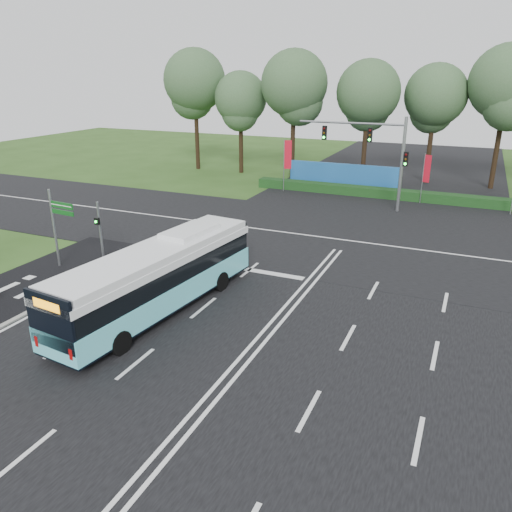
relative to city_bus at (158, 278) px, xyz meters
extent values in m
plane|color=#2D4D19|center=(4.92, 0.98, -1.62)|extent=(120.00, 120.00, 0.00)
cube|color=black|center=(4.92, 0.98, -1.60)|extent=(20.00, 120.00, 0.04)
cube|color=black|center=(4.92, 12.98, -1.60)|extent=(120.00, 14.00, 0.05)
cube|color=black|center=(-7.58, -2.02, -1.59)|extent=(5.00, 18.00, 0.06)
cube|color=gray|center=(-5.18, -2.02, -1.56)|extent=(0.25, 18.00, 0.12)
cube|color=#61D6E2|center=(0.00, 0.02, -0.62)|extent=(3.57, 11.40, 1.03)
cube|color=black|center=(0.00, 0.02, -1.09)|extent=(3.54, 11.34, 0.28)
cube|color=black|center=(0.00, 0.02, 0.31)|extent=(3.45, 11.22, 0.89)
cube|color=white|center=(0.00, 0.02, 0.87)|extent=(3.57, 11.40, 0.33)
cube|color=white|center=(0.00, 0.02, 1.20)|extent=(3.47, 10.95, 0.33)
cube|color=white|center=(0.26, 2.34, 1.48)|extent=(1.80, 2.95, 0.23)
cube|color=black|center=(-0.61, -5.50, 0.36)|extent=(2.27, 0.37, 2.06)
cube|color=orange|center=(-0.62, -5.54, 1.01)|extent=(1.31, 0.20, 0.33)
cylinder|color=black|center=(-0.73, 3.29, -1.14)|extent=(0.37, 0.99, 0.97)
cylinder|color=black|center=(1.44, 3.05, -1.14)|extent=(0.37, 0.99, 0.97)
cylinder|color=black|center=(-1.47, -3.39, -1.14)|extent=(0.37, 0.99, 0.97)
cylinder|color=black|center=(0.69, -3.63, -1.14)|extent=(0.37, 0.99, 0.97)
cylinder|color=gray|center=(-6.70, 4.22, 0.05)|extent=(0.13, 0.13, 3.34)
cube|color=black|center=(-6.70, 4.04, 0.67)|extent=(0.27, 0.17, 0.38)
sphere|color=#19F233|center=(-6.70, 3.94, 0.67)|extent=(0.13, 0.13, 0.13)
cylinder|color=gray|center=(-8.12, 2.33, 0.53)|extent=(0.13, 0.13, 4.30)
cube|color=#0E4E16|center=(-7.31, 2.25, 1.93)|extent=(1.61, 0.21, 0.32)
cube|color=#0E4E16|center=(-7.31, 2.25, 1.55)|extent=(1.61, 0.21, 0.24)
cube|color=white|center=(-7.31, 2.22, 1.93)|extent=(1.50, 0.15, 0.04)
cylinder|color=gray|center=(-3.41, 24.26, 0.67)|extent=(0.07, 0.07, 4.59)
cube|color=red|center=(-3.10, 24.40, 1.64)|extent=(0.57, 0.29, 2.45)
cylinder|color=gray|center=(8.20, 24.78, 0.38)|extent=(0.06, 0.06, 4.01)
cube|color=red|center=(8.46, 24.66, 1.23)|extent=(0.51, 0.25, 2.14)
cylinder|color=gray|center=(6.92, 21.48, 1.88)|extent=(0.24, 0.24, 7.00)
cylinder|color=gray|center=(2.92, 21.48, 4.78)|extent=(8.00, 0.16, 0.16)
cube|color=black|center=(4.42, 21.48, 3.98)|extent=(0.32, 0.28, 1.05)
cube|color=black|center=(0.92, 21.48, 3.98)|extent=(0.32, 0.28, 1.05)
cube|color=black|center=(7.17, 21.48, 2.38)|extent=(0.32, 0.28, 1.05)
cube|color=#143714|center=(4.92, 25.48, -1.22)|extent=(22.00, 1.20, 0.80)
cube|color=#1E5CA4|center=(0.92, 27.98, -0.52)|extent=(10.00, 0.30, 2.20)
cylinder|color=black|center=(-15.97, 30.98, 2.74)|extent=(0.44, 0.44, 8.73)
sphere|color=#3A5934|center=(-15.97, 30.98, 7.56)|extent=(6.43, 6.43, 6.43)
cylinder|color=black|center=(-10.69, 30.89, 1.96)|extent=(0.44, 0.44, 7.16)
sphere|color=#3A5934|center=(-10.69, 30.89, 5.92)|extent=(5.28, 5.28, 5.28)
cylinder|color=black|center=(-4.80, 30.30, 2.64)|extent=(0.44, 0.44, 8.53)
sphere|color=#3A5934|center=(-4.80, 30.30, 7.35)|extent=(6.28, 6.28, 6.28)
cylinder|color=black|center=(2.06, 31.19, 2.31)|extent=(0.44, 0.44, 7.87)
sphere|color=#3A5934|center=(2.06, 31.19, 6.66)|extent=(5.80, 5.80, 5.80)
cylinder|color=black|center=(7.71, 33.41, 2.20)|extent=(0.44, 0.44, 7.63)
sphere|color=#3A5934|center=(7.71, 33.41, 6.41)|extent=(5.62, 5.62, 5.62)
cylinder|color=black|center=(13.42, 33.05, 2.74)|extent=(0.44, 0.44, 8.72)
sphere|color=#3A5934|center=(13.42, 33.05, 7.56)|extent=(6.43, 6.43, 6.43)
camera|label=1|loc=(11.92, -16.53, 8.37)|focal=35.00mm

